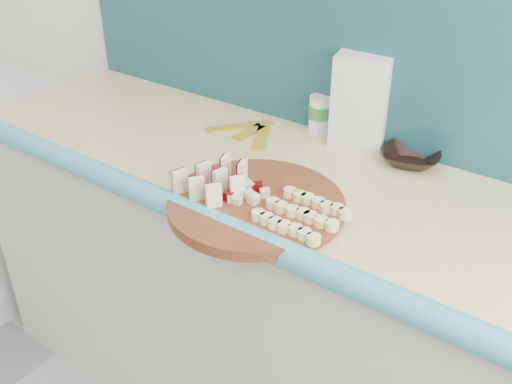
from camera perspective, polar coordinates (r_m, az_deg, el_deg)
name	(u,v)px	position (r m, az deg, el deg)	size (l,w,h in m)	color
kitchen_counter	(308,318)	(1.70, 5.21, -12.41)	(2.20, 0.63, 0.91)	beige
backsplash	(379,55)	(1.57, 12.19, 13.23)	(2.20, 0.02, 0.50)	teal
porcelain_fixture	(4,179)	(2.71, -23.86, 1.19)	(0.70, 0.72, 0.84)	silver
cutting_board	(256,204)	(1.30, 0.00, -1.24)	(0.41, 0.41, 0.03)	#4B1E10
apple_wedges	(215,180)	(1.32, -4.17, 1.17)	(0.14, 0.16, 0.06)	#F7EBC6
apple_chunks	(247,192)	(1.30, -0.87, -0.01)	(0.07, 0.07, 0.02)	beige
banana_slices	(301,214)	(1.23, 4.54, -2.24)	(0.18, 0.16, 0.02)	#F8E597
brown_bowl	(411,158)	(1.55, 15.23, 3.34)	(0.15, 0.15, 0.04)	black
flour_bag	(361,100)	(1.60, 10.48, 8.99)	(0.15, 0.11, 0.25)	silver
canister	(320,114)	(1.68, 6.42, 7.80)	(0.07, 0.07, 0.11)	white
banana_peel	(249,132)	(1.68, -0.69, 6.06)	(0.23, 0.19, 0.01)	gold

